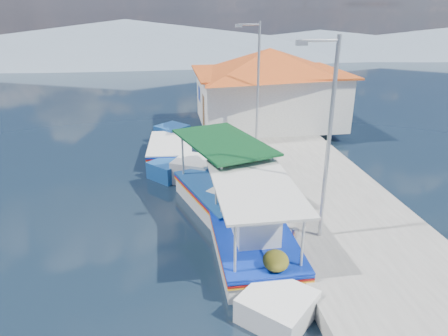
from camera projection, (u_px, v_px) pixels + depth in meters
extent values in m
plane|color=black|center=(175.00, 306.00, 10.46)|extent=(160.00, 160.00, 0.00)
cube|color=#A4A199|center=(314.00, 187.00, 16.68)|extent=(5.00, 44.00, 0.50)
cylinder|color=#A5A8AD|center=(295.00, 233.00, 12.57)|extent=(0.20, 0.20, 0.30)
cylinder|color=#A5A8AD|center=(253.00, 163.00, 18.08)|extent=(0.20, 0.20, 0.30)
cylinder|color=#A5A8AD|center=(231.00, 126.00, 23.58)|extent=(0.20, 0.20, 0.30)
cube|color=silver|center=(253.00, 247.00, 12.60)|extent=(2.24, 4.41, 0.96)
cube|color=silver|center=(236.00, 202.00, 15.23)|extent=(2.27, 2.27, 1.06)
cube|color=silver|center=(277.00, 310.00, 10.00)|extent=(2.21, 2.21, 0.91)
cube|color=#0B2899|center=(253.00, 235.00, 12.43)|extent=(2.31, 4.54, 0.06)
cube|color=#A8120E|center=(253.00, 237.00, 12.46)|extent=(2.31, 4.54, 0.05)
cube|color=#FFAF1C|center=(253.00, 239.00, 12.49)|extent=(2.31, 4.54, 0.04)
cube|color=#0B2899|center=(253.00, 233.00, 12.40)|extent=(2.33, 4.49, 0.05)
cube|color=brown|center=(253.00, 234.00, 12.41)|extent=(2.06, 4.32, 0.05)
cube|color=silver|center=(256.00, 223.00, 11.93)|extent=(1.23, 1.32, 1.12)
cube|color=silver|center=(256.00, 205.00, 11.71)|extent=(1.34, 1.42, 0.06)
cylinder|color=beige|center=(216.00, 186.00, 13.69)|extent=(0.07, 0.07, 1.62)
cylinder|color=beige|center=(268.00, 183.00, 13.93)|extent=(0.07, 0.07, 1.62)
cylinder|color=beige|center=(235.00, 247.00, 10.29)|extent=(0.07, 0.07, 1.62)
cylinder|color=beige|center=(303.00, 241.00, 10.54)|extent=(0.07, 0.07, 1.62)
cube|color=silver|center=(255.00, 185.00, 11.81)|extent=(2.35, 4.41, 0.07)
ellipsoid|color=#515115|center=(232.00, 205.00, 13.55)|extent=(0.77, 0.85, 0.58)
ellipsoid|color=#515115|center=(250.00, 198.00, 14.13)|extent=(0.65, 0.71, 0.49)
ellipsoid|color=#515115|center=(276.00, 261.00, 10.67)|extent=(0.69, 0.76, 0.52)
sphere|color=#FF4E08|center=(281.00, 200.00, 12.83)|extent=(0.41, 0.41, 0.41)
cube|color=silver|center=(223.00, 201.00, 15.51)|extent=(3.44, 4.74, 1.09)
cube|color=silver|center=(233.00, 170.00, 18.08)|extent=(2.22, 2.22, 1.20)
cube|color=silver|center=(210.00, 239.00, 12.98)|extent=(2.16, 2.16, 1.03)
cube|color=#0B2899|center=(223.00, 189.00, 15.32)|extent=(3.55, 4.88, 0.07)
cube|color=#A8120E|center=(223.00, 191.00, 15.36)|extent=(3.55, 4.88, 0.06)
cube|color=#FFAF1C|center=(223.00, 193.00, 15.39)|extent=(3.55, 4.88, 0.05)
cube|color=navy|center=(223.00, 187.00, 15.29)|extent=(3.55, 4.84, 0.06)
cube|color=brown|center=(223.00, 188.00, 15.31)|extent=(3.24, 4.60, 0.06)
cylinder|color=beige|center=(208.00, 148.00, 16.73)|extent=(0.08, 0.08, 1.83)
cylinder|color=beige|center=(252.00, 151.00, 16.47)|extent=(0.08, 0.08, 1.83)
cylinder|color=beige|center=(187.00, 183.00, 13.46)|extent=(0.08, 0.08, 1.83)
cylinder|color=beige|center=(242.00, 187.00, 13.20)|extent=(0.08, 0.08, 1.83)
cube|color=#0B3919|center=(223.00, 142.00, 14.62)|extent=(3.55, 4.77, 0.08)
cube|color=navy|center=(171.00, 154.00, 20.44)|extent=(2.26, 3.95, 1.07)
cube|color=navy|center=(167.00, 136.00, 22.72)|extent=(2.05, 2.05, 1.18)
cube|color=navy|center=(176.00, 172.00, 18.20)|extent=(2.00, 2.00, 1.01)
cube|color=#0B2899|center=(170.00, 144.00, 20.26)|extent=(2.33, 4.07, 0.07)
cube|color=#A8120E|center=(170.00, 146.00, 20.29)|extent=(2.33, 4.07, 0.06)
cube|color=#FFAF1C|center=(171.00, 147.00, 20.32)|extent=(2.33, 4.07, 0.04)
cube|color=silver|center=(170.00, 143.00, 20.23)|extent=(2.35, 4.03, 0.06)
cube|color=brown|center=(170.00, 143.00, 20.24)|extent=(2.09, 3.86, 0.06)
cube|color=white|center=(268.00, 98.00, 24.32)|extent=(8.00, 6.00, 3.00)
cube|color=#C35A1B|center=(269.00, 72.00, 23.74)|extent=(8.64, 6.48, 0.10)
pyramid|color=#C35A1B|center=(270.00, 60.00, 23.50)|extent=(10.49, 10.49, 1.40)
cube|color=brown|center=(204.00, 113.00, 23.05)|extent=(0.06, 1.00, 2.00)
cube|color=#0B2899|center=(200.00, 93.00, 25.12)|extent=(0.06, 1.20, 0.90)
cylinder|color=#A5A8AD|center=(328.00, 144.00, 11.62)|extent=(0.12, 0.12, 6.00)
cylinder|color=#A5A8AD|center=(321.00, 40.00, 10.48)|extent=(1.00, 0.08, 0.08)
cube|color=#A5A8AD|center=(302.00, 43.00, 10.43)|extent=(0.30, 0.14, 0.14)
cylinder|color=#A5A8AD|center=(258.00, 86.00, 19.87)|extent=(0.12, 0.12, 6.00)
cylinder|color=#A5A8AD|center=(249.00, 24.00, 18.74)|extent=(1.00, 0.08, 0.08)
cube|color=#A5A8AD|center=(239.00, 26.00, 18.69)|extent=(0.30, 0.14, 0.14)
cone|color=slate|center=(126.00, 39.00, 60.23)|extent=(96.00, 96.00, 5.50)
cone|color=slate|center=(320.00, 42.00, 64.65)|extent=(76.80, 76.80, 3.80)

